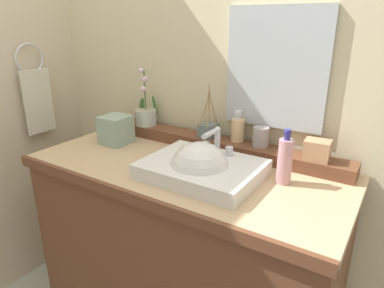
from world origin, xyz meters
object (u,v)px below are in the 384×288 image
at_px(potted_plant, 146,114).
at_px(sink_basin, 201,171).
at_px(tumbler_cup, 261,137).
at_px(soap_dispenser, 238,129).
at_px(tissue_box, 116,130).
at_px(reed_diffuser, 208,130).
at_px(hand_towel, 38,102).
at_px(soap_bar, 189,146).
at_px(lotion_bottle, 285,160).
at_px(trinket_box, 317,150).

bearing_deg(potted_plant, sink_basin, -29.61).
bearing_deg(tumbler_cup, soap_dispenser, 173.61).
relative_size(sink_basin, tissue_box, 3.21).
xyz_separation_m(reed_diffuser, hand_towel, (-0.94, -0.23, 0.06)).
distance_m(sink_basin, soap_bar, 0.16).
bearing_deg(tissue_box, lotion_bottle, 1.01).
bearing_deg(tumbler_cup, reed_diffuser, -178.01).
height_order(sink_basin, reed_diffuser, reed_diffuser).
xyz_separation_m(trinket_box, hand_towel, (-1.44, -0.21, 0.06)).
height_order(tumbler_cup, trinket_box, tumbler_cup).
bearing_deg(hand_towel, soap_dispenser, 12.98).
distance_m(trinket_box, lotion_bottle, 0.17).
distance_m(soap_bar, soap_dispenser, 0.25).
height_order(soap_dispenser, tumbler_cup, soap_dispenser).
xyz_separation_m(sink_basin, hand_towel, (-1.08, 0.06, 0.13)).
relative_size(soap_bar, soap_dispenser, 0.50).
relative_size(soap_bar, hand_towel, 0.20).
relative_size(potted_plant, reed_diffuser, 1.19).
height_order(potted_plant, hand_towel, potted_plant).
bearing_deg(sink_basin, lotion_bottle, 23.21).
bearing_deg(tissue_box, soap_bar, -0.60).
bearing_deg(tumbler_cup, sink_basin, -111.33).
bearing_deg(trinket_box, reed_diffuser, 174.19).
bearing_deg(tumbler_cup, tissue_box, -163.84).
xyz_separation_m(potted_plant, reed_diffuser, (0.37, 0.00, -0.03)).
distance_m(tumbler_cup, trinket_box, 0.24).
height_order(tumbler_cup, reed_diffuser, reed_diffuser).
height_order(soap_bar, potted_plant, potted_plant).
distance_m(tissue_box, hand_towel, 0.54).
bearing_deg(soap_bar, lotion_bottle, 2.70).
bearing_deg(reed_diffuser, tumbler_cup, 1.99).
relative_size(potted_plant, lotion_bottle, 1.42).
xyz_separation_m(potted_plant, tissue_box, (-0.04, -0.18, -0.05)).
distance_m(reed_diffuser, trinket_box, 0.50).
xyz_separation_m(sink_basin, soap_bar, (-0.12, 0.10, 0.04)).
relative_size(tumbler_cup, hand_towel, 0.25).
xyz_separation_m(lotion_bottle, tissue_box, (-0.83, -0.01, -0.02)).
xyz_separation_m(sink_basin, tumbler_cup, (0.12, 0.30, 0.07)).
xyz_separation_m(lotion_bottle, hand_towel, (-1.37, -0.06, 0.06)).
distance_m(potted_plant, tumbler_cup, 0.63).
relative_size(soap_dispenser, tumbler_cup, 1.62).
relative_size(trinket_box, hand_towel, 0.28).
height_order(soap_bar, soap_dispenser, soap_dispenser).
bearing_deg(hand_towel, reed_diffuser, 13.59).
distance_m(soap_dispenser, tissue_box, 0.59).
bearing_deg(reed_diffuser, hand_towel, -166.41).
distance_m(potted_plant, soap_dispenser, 0.51).
xyz_separation_m(sink_basin, lotion_bottle, (0.28, 0.12, 0.06)).
xyz_separation_m(tumbler_cup, tissue_box, (-0.67, -0.19, -0.03)).
bearing_deg(sink_basin, trinket_box, 37.68).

